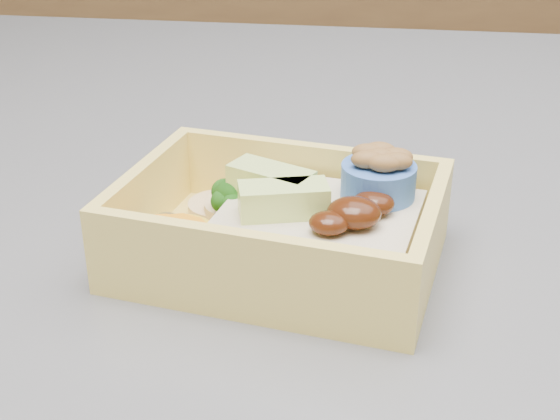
# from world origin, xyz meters

# --- Properties ---
(bento_box) EXTENTS (0.18, 0.14, 0.06)m
(bento_box) POSITION_xyz_m (-0.16, -0.19, 0.94)
(bento_box) COLOR #FFDF69
(bento_box) RESTS_ON island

